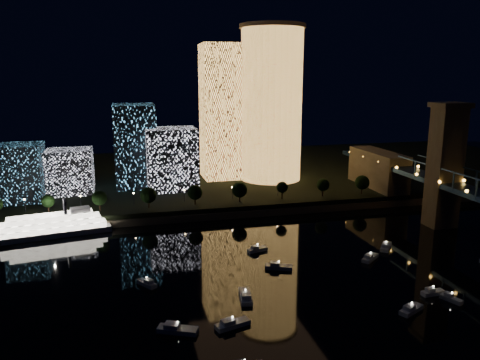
% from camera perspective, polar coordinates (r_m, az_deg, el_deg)
% --- Properties ---
extents(ground, '(520.00, 520.00, 0.00)m').
position_cam_1_polar(ground, '(136.73, 13.34, -13.87)').
color(ground, black).
rests_on(ground, ground).
extents(far_bank, '(420.00, 160.00, 5.00)m').
position_cam_1_polar(far_bank, '(280.31, -1.58, 0.76)').
color(far_bank, black).
rests_on(far_bank, ground).
extents(seawall, '(420.00, 6.00, 3.00)m').
position_cam_1_polar(seawall, '(207.27, 3.04, -3.84)').
color(seawall, '#6B5E4C').
rests_on(seawall, ground).
extents(tower_cylindrical, '(34.00, 34.00, 80.71)m').
position_cam_1_polar(tower_cylindrical, '(250.61, 3.86, 9.24)').
color(tower_cylindrical, '#FFB251').
rests_on(tower_cylindrical, far_bank).
extents(tower_rectangular, '(22.50, 22.50, 71.60)m').
position_cam_1_polar(tower_rectangular, '(255.69, -2.11, 8.28)').
color(tower_rectangular, '#FFB251').
rests_on(tower_rectangular, far_bank).
extents(midrise_blocks, '(88.79, 42.32, 41.15)m').
position_cam_1_polar(midrise_blocks, '(236.72, -14.60, 2.75)').
color(midrise_blocks, white).
rests_on(midrise_blocks, far_bank).
extents(riverboat, '(47.74, 17.47, 14.11)m').
position_cam_1_polar(riverboat, '(194.30, -22.61, -5.31)').
color(riverboat, silver).
rests_on(riverboat, ground).
extents(motorboats, '(118.79, 68.22, 2.78)m').
position_cam_1_polar(motorboats, '(140.12, 9.32, -12.64)').
color(motorboats, silver).
rests_on(motorboats, ground).
extents(esplanade_trees, '(166.70, 6.98, 8.99)m').
position_cam_1_polar(esplanade_trees, '(204.39, -5.19, -1.50)').
color(esplanade_trees, black).
rests_on(esplanade_trees, far_bank).
extents(street_lamps, '(132.70, 0.70, 5.65)m').
position_cam_1_polar(street_lamps, '(209.84, -6.82, -1.57)').
color(street_lamps, black).
rests_on(street_lamps, far_bank).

